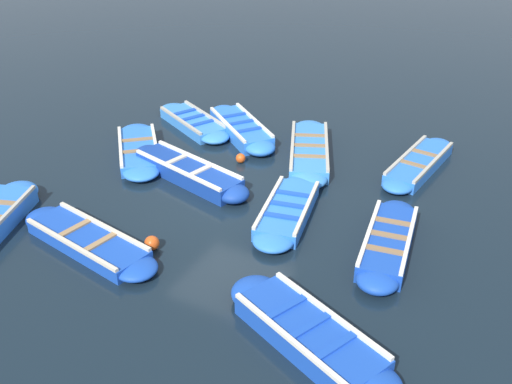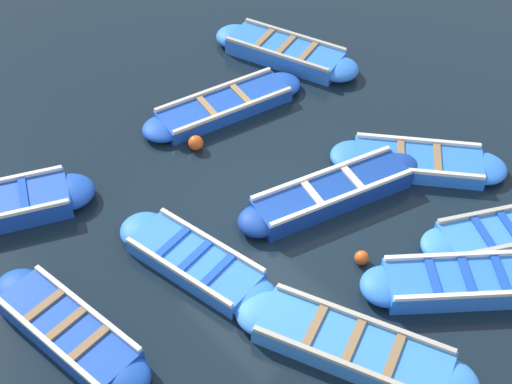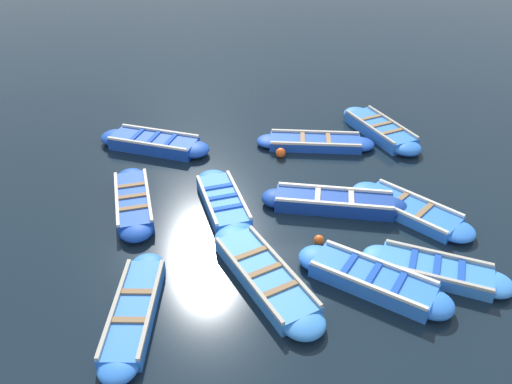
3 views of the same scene
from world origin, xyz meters
TOP-DOWN VIEW (x-y plane):
  - ground_plane at (0.00, 0.00)m, footprint 120.00×120.00m
  - boat_stern_in at (0.77, 2.82)m, footprint 2.38×3.94m
  - boat_alongside at (-3.02, 3.02)m, footprint 3.28×2.22m
  - boat_mid_row at (3.54, -3.50)m, footprint 3.76×2.30m
  - boat_centre at (1.53, -0.12)m, footprint 1.48×3.36m
  - boat_outer_left at (-1.52, 3.20)m, footprint 3.26×2.81m
  - boat_end_of_row at (-3.89, -3.66)m, footprint 2.05×3.72m
  - boat_drifting at (-1.37, 0.30)m, footprint 3.90×1.65m
  - boat_broadside at (3.51, 3.51)m, footprint 1.16×3.52m
  - boat_far_corner at (3.88, -0.31)m, footprint 1.30×3.44m
  - boat_inner_gap at (-3.28, 0.78)m, footprint 2.93×3.19m
  - boat_tucked at (-1.58, -3.10)m, footprint 3.84×1.48m
  - buoy_orange_near at (-0.68, 1.69)m, footprint 0.25×0.25m
  - buoy_yellow_far at (-0.38, -2.54)m, footprint 0.31×0.31m

SIDE VIEW (x-z plane):
  - ground_plane at x=0.00m, z-range 0.00..0.00m
  - buoy_orange_near at x=-0.68m, z-range 0.00..0.25m
  - boat_tucked at x=-1.58m, z-range -0.03..0.32m
  - boat_inner_gap at x=-3.28m, z-range -0.03..0.32m
  - boat_alongside at x=-3.02m, z-range -0.03..0.32m
  - boat_broadside at x=3.51m, z-range -0.03..0.32m
  - boat_centre at x=1.53m, z-range -0.03..0.33m
  - buoy_yellow_far at x=-0.38m, z-range 0.00..0.31m
  - boat_stern_in at x=0.77m, z-range -0.03..0.36m
  - boat_far_corner at x=3.88m, z-range -0.03..0.39m
  - boat_outer_left at x=-1.52m, z-range -0.03..0.40m
  - boat_end_of_row at x=-3.89m, z-range -0.03..0.41m
  - boat_mid_row at x=3.54m, z-range -0.03..0.42m
  - boat_drifting at x=-1.37m, z-range -0.03..0.42m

